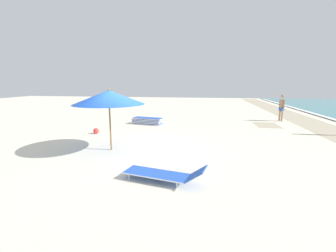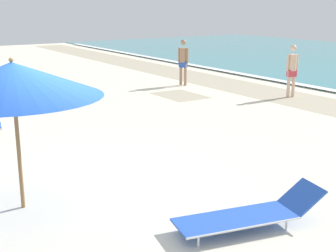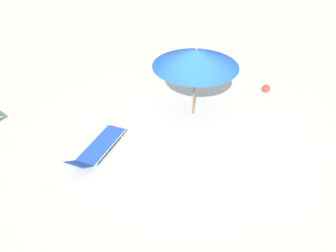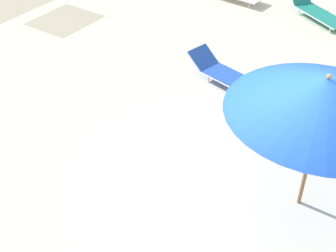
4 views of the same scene
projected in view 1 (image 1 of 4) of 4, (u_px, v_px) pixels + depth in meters
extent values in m
cube|color=beige|center=(135.00, 152.00, 8.67)|extent=(60.00, 60.00, 0.16)
cube|color=#B3A68B|center=(267.00, 125.00, 13.61)|extent=(1.95, 1.36, 0.00)
cylinder|color=olive|center=(110.00, 124.00, 8.45)|extent=(0.06, 0.06, 2.01)
cone|color=blue|center=(109.00, 97.00, 8.26)|extent=(2.64, 2.64, 0.52)
cylinder|color=#163D95|center=(109.00, 104.00, 8.31)|extent=(2.56, 2.56, 0.01)
sphere|color=olive|center=(108.00, 89.00, 8.20)|extent=(0.07, 0.07, 0.07)
cube|color=blue|center=(148.00, 123.00, 13.88)|extent=(0.96, 1.89, 0.03)
cube|color=silver|center=(148.00, 124.00, 13.88)|extent=(0.98, 1.92, 0.04)
cube|color=blue|center=(147.00, 122.00, 13.89)|extent=(0.96, 1.89, 0.03)
cube|color=silver|center=(147.00, 122.00, 13.89)|extent=(0.98, 1.92, 0.04)
cube|color=blue|center=(147.00, 121.00, 13.87)|extent=(0.96, 1.89, 0.03)
cube|color=silver|center=(147.00, 121.00, 13.87)|extent=(0.98, 1.92, 0.04)
cube|color=blue|center=(147.00, 119.00, 13.86)|extent=(0.96, 1.89, 0.03)
cube|color=silver|center=(147.00, 120.00, 13.86)|extent=(0.98, 1.92, 0.04)
cube|color=blue|center=(148.00, 118.00, 13.81)|extent=(0.96, 1.89, 0.03)
cube|color=silver|center=(148.00, 118.00, 13.82)|extent=(0.98, 1.92, 0.04)
cube|color=blue|center=(156.00, 174.00, 5.95)|extent=(0.96, 1.82, 0.03)
cylinder|color=silver|center=(160.00, 170.00, 6.22)|extent=(0.40, 1.70, 0.03)
cylinder|color=silver|center=(151.00, 178.00, 5.67)|extent=(0.40, 1.70, 0.03)
cube|color=blue|center=(196.00, 174.00, 5.52)|extent=(0.66, 0.58, 0.35)
cylinder|color=silver|center=(138.00, 170.00, 6.44)|extent=(0.03, 0.03, 0.16)
cylinder|color=silver|center=(129.00, 177.00, 5.98)|extent=(0.03, 0.03, 0.16)
cylinder|color=silver|center=(183.00, 177.00, 5.95)|extent=(0.03, 0.03, 0.16)
cylinder|color=silver|center=(177.00, 185.00, 5.49)|extent=(0.03, 0.03, 0.16)
cylinder|color=#A37A5B|center=(280.00, 114.00, 15.03)|extent=(0.11, 0.11, 0.90)
cylinder|color=#A37A5B|center=(282.00, 115.00, 14.84)|extent=(0.11, 0.11, 0.90)
cube|color=#2D51B2|center=(281.00, 109.00, 14.87)|extent=(0.35, 0.29, 0.24)
cylinder|color=#A37A5B|center=(282.00, 104.00, 14.80)|extent=(0.27, 0.27, 0.55)
cylinder|color=#A37A5B|center=(280.00, 103.00, 14.97)|extent=(0.08, 0.08, 0.55)
cylinder|color=#A37A5B|center=(284.00, 104.00, 14.62)|extent=(0.08, 0.08, 0.55)
sphere|color=#A37A5B|center=(283.00, 96.00, 14.70)|extent=(0.21, 0.21, 0.21)
sphere|color=red|center=(96.00, 131.00, 11.32)|extent=(0.28, 0.28, 0.28)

